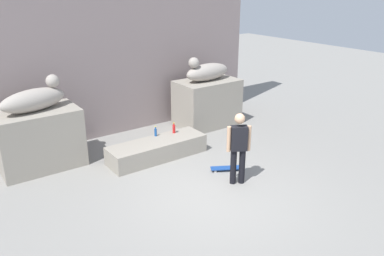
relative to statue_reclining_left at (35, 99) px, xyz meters
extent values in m
plane|color=gray|center=(2.55, -3.53, -1.74)|extent=(40.00, 40.00, 0.00)
cube|color=gray|center=(2.55, 1.28, 1.69)|extent=(9.46, 0.60, 6.85)
cube|color=gray|center=(-0.04, -0.01, -1.01)|extent=(1.93, 1.21, 1.45)
cube|color=gray|center=(5.13, -0.01, -1.01)|extent=(1.93, 1.21, 1.45)
ellipsoid|color=#A49B90|center=(-0.04, -0.01, -0.02)|extent=(1.69, 0.94, 0.52)
sphere|color=#A49B90|center=(0.50, 0.13, 0.33)|extent=(0.32, 0.32, 0.32)
ellipsoid|color=#A49B90|center=(5.13, -0.01, -0.02)|extent=(1.64, 0.67, 0.52)
sphere|color=#A49B90|center=(4.58, -0.05, 0.33)|extent=(0.32, 0.32, 0.32)
cube|color=gray|center=(2.55, -1.24, -1.50)|extent=(2.61, 0.83, 0.47)
cylinder|color=black|center=(3.41, -3.52, -1.33)|extent=(0.14, 0.14, 0.82)
cylinder|color=black|center=(3.24, -3.43, -1.33)|extent=(0.14, 0.14, 0.82)
cube|color=black|center=(3.33, -3.48, -0.64)|extent=(0.41, 0.35, 0.56)
sphere|color=tan|center=(3.33, -3.48, -0.18)|extent=(0.23, 0.23, 0.23)
cylinder|color=tan|center=(3.52, -3.58, -0.65)|extent=(0.09, 0.09, 0.58)
cylinder|color=tan|center=(3.13, -3.37, -0.65)|extent=(0.09, 0.09, 0.58)
cube|color=navy|center=(3.54, -2.87, -1.67)|extent=(0.80, 0.56, 0.02)
cylinder|color=white|center=(3.25, -2.79, -1.71)|extent=(0.06, 0.05, 0.06)
cylinder|color=white|center=(3.32, -2.67, -1.71)|extent=(0.06, 0.05, 0.06)
cylinder|color=white|center=(3.77, -3.08, -1.71)|extent=(0.06, 0.05, 0.06)
cylinder|color=white|center=(3.84, -2.96, -1.71)|extent=(0.06, 0.05, 0.06)
cylinder|color=red|center=(3.22, -1.02, -1.16)|extent=(0.08, 0.08, 0.22)
cylinder|color=red|center=(3.22, -1.02, -1.02)|extent=(0.04, 0.04, 0.06)
cylinder|color=yellow|center=(3.22, -1.02, -0.98)|extent=(0.04, 0.04, 0.01)
cylinder|color=#194C99|center=(2.70, -0.93, -1.17)|extent=(0.07, 0.07, 0.20)
cylinder|color=#194C99|center=(2.70, -0.93, -1.04)|extent=(0.03, 0.03, 0.06)
cylinder|color=yellow|center=(2.70, -0.93, -1.00)|extent=(0.04, 0.04, 0.01)
camera|label=1|loc=(-2.11, -9.29, 2.58)|focal=36.39mm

